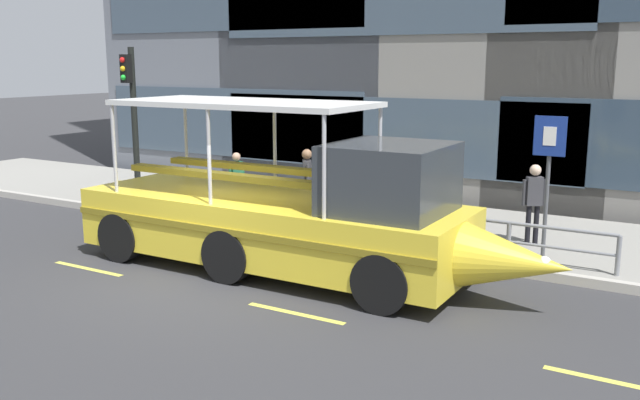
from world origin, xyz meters
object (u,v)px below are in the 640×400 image
at_px(parking_sign, 548,163).
at_px(duck_tour_boat, 296,217).
at_px(pedestrian_mid_left, 351,183).
at_px(pedestrian_near_bow, 534,197).
at_px(traffic_light_pole, 132,111).
at_px(pedestrian_mid_right, 307,178).
at_px(pedestrian_near_stern, 237,177).

height_order(parking_sign, duck_tour_boat, duck_tour_boat).
bearing_deg(pedestrian_mid_left, pedestrian_near_bow, -0.58).
xyz_separation_m(traffic_light_pole, parking_sign, (10.55, 0.40, -0.63)).
relative_size(parking_sign, pedestrian_mid_left, 1.79).
height_order(duck_tour_boat, pedestrian_mid_left, duck_tour_boat).
height_order(duck_tour_boat, pedestrian_near_bow, duck_tour_boat).
relative_size(duck_tour_boat, pedestrian_mid_right, 5.49).
distance_m(traffic_light_pole, parking_sign, 10.58).
relative_size(duck_tour_boat, pedestrian_mid_left, 6.22).
bearing_deg(pedestrian_near_stern, duck_tour_boat, -39.59).
bearing_deg(pedestrian_mid_left, traffic_light_pole, -167.56).
bearing_deg(pedestrian_near_bow, pedestrian_near_stern, -174.95).
bearing_deg(parking_sign, pedestrian_near_stern, 178.49).
distance_m(parking_sign, pedestrian_mid_left, 4.92).
bearing_deg(duck_tour_boat, parking_sign, 35.77).
xyz_separation_m(pedestrian_near_bow, pedestrian_mid_right, (-5.19, -0.56, 0.03)).
relative_size(traffic_light_pole, pedestrian_near_stern, 2.68).
height_order(pedestrian_near_bow, pedestrian_mid_right, pedestrian_mid_right).
bearing_deg(pedestrian_mid_right, parking_sign, -2.82).
height_order(parking_sign, pedestrian_mid_right, parking_sign).
bearing_deg(traffic_light_pole, pedestrian_near_stern, 11.64).
xyz_separation_m(traffic_light_pole, pedestrian_near_stern, (2.91, 0.60, -1.58)).
bearing_deg(pedestrian_mid_right, pedestrian_near_bow, 6.20).
distance_m(parking_sign, pedestrian_mid_right, 5.68).
bearing_deg(duck_tour_boat, pedestrian_near_stern, 140.41).
distance_m(traffic_light_pole, duck_tour_boat, 7.22).
height_order(pedestrian_mid_left, pedestrian_mid_right, pedestrian_mid_right).
height_order(pedestrian_near_bow, pedestrian_mid_left, pedestrian_near_bow).
relative_size(pedestrian_mid_right, pedestrian_near_stern, 1.13).
distance_m(parking_sign, pedestrian_near_stern, 7.71).
bearing_deg(pedestrian_mid_right, pedestrian_near_stern, -177.90).
distance_m(duck_tour_boat, pedestrian_mid_left, 3.82).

